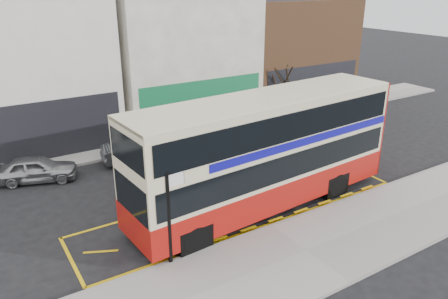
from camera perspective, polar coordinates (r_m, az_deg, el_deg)
ground at (r=17.25m, az=5.47°, el=-9.69°), size 120.00×120.00×0.00m
pavement at (r=15.76m, az=10.67°, el=-13.01°), size 40.00×4.00×0.15m
kerb at (r=16.97m, az=6.26°, el=-10.01°), size 40.00×0.15×0.15m
far_pavement at (r=25.93m, az=-9.36°, el=1.30°), size 50.00×3.00×0.15m
road_markings at (r=18.37m, az=2.44°, el=-7.51°), size 14.00×3.40×0.01m
terrace_left at (r=27.07m, az=-24.53°, el=12.02°), size 8.00×8.01×11.80m
terrace_green_shop at (r=29.69m, az=-6.70°, el=13.94°), size 9.00×8.01×11.30m
terrace_right at (r=34.56m, az=7.31°, el=14.14°), size 9.00×8.01×10.30m
double_decker_bus at (r=17.54m, az=5.53°, el=-0.14°), size 11.90×3.51×4.69m
bus_stop_post at (r=14.02m, az=-7.10°, el=-7.74°), size 0.82×0.15×3.27m
car_silver at (r=22.16m, az=-23.30°, el=-2.33°), size 3.89×2.58×1.23m
car_grey at (r=23.04m, az=-10.82°, el=0.12°), size 4.13×1.90×1.31m
car_white at (r=29.07m, az=10.09°, el=4.73°), size 4.74×2.06×1.36m
street_tree_right at (r=29.64m, az=7.45°, el=9.89°), size 2.06×2.06×4.45m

